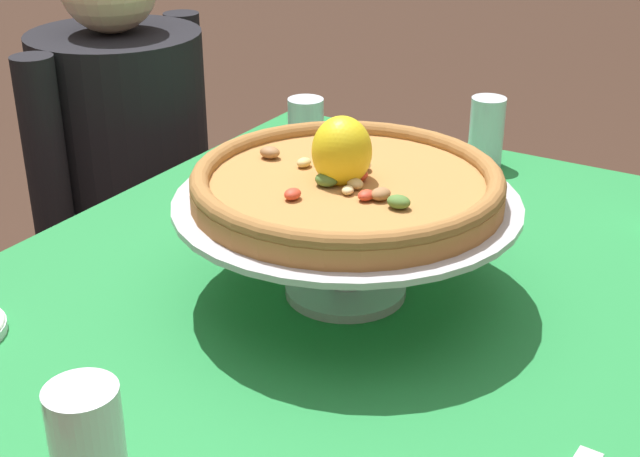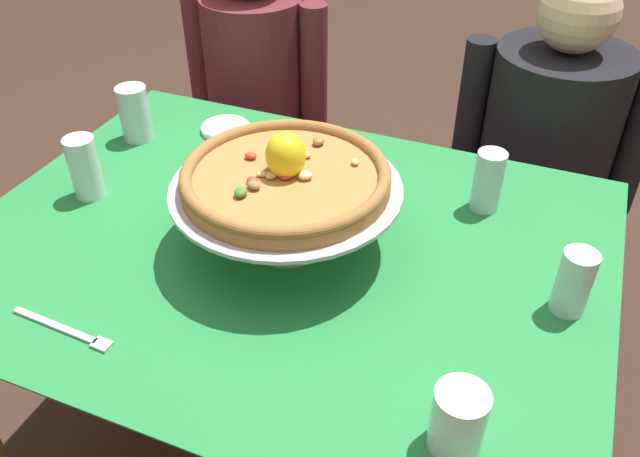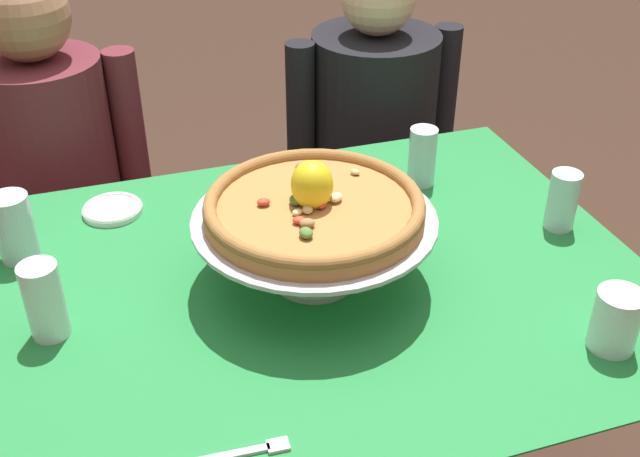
{
  "view_description": "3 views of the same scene",
  "coord_description": "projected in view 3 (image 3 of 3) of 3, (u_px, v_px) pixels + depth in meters",
  "views": [
    {
      "loc": [
        -0.87,
        -0.49,
        1.34
      ],
      "look_at": [
        0.04,
        0.05,
        0.84
      ],
      "focal_mm": 49.67,
      "sensor_mm": 36.0,
      "label": 1
    },
    {
      "loc": [
        0.45,
        -0.91,
        1.58
      ],
      "look_at": [
        0.07,
        0.03,
        0.79
      ],
      "focal_mm": 36.57,
      "sensor_mm": 36.0,
      "label": 2
    },
    {
      "loc": [
        -0.33,
        -1.1,
        1.63
      ],
      "look_at": [
        0.02,
        -0.01,
        0.88
      ],
      "focal_mm": 43.21,
      "sensor_mm": 36.0,
      "label": 3
    }
  ],
  "objects": [
    {
      "name": "water_glass_front_right",
      "position": [
        615.0,
        324.0,
        1.25
      ],
      "size": [
        0.08,
        0.08,
        0.11
      ],
      "color": "white",
      "rests_on": "dining_table"
    },
    {
      "name": "diner_left",
      "position": [
        66.0,
        212.0,
        2.03
      ],
      "size": [
        0.46,
        0.32,
        1.18
      ],
      "color": "#1E3833",
      "rests_on": "ground"
    },
    {
      "name": "pizza_stand",
      "position": [
        315.0,
        232.0,
        1.37
      ],
      "size": [
        0.44,
        0.44,
        0.13
      ],
      "color": "#B7B7C1",
      "rests_on": "dining_table"
    },
    {
      "name": "water_glass_back_right",
      "position": [
        422.0,
        160.0,
        1.7
      ],
      "size": [
        0.06,
        0.06,
        0.13
      ],
      "color": "silver",
      "rests_on": "dining_table"
    },
    {
      "name": "diner_right",
      "position": [
        372.0,
        160.0,
        2.28
      ],
      "size": [
        0.52,
        0.36,
        1.13
      ],
      "color": "black",
      "rests_on": "ground"
    },
    {
      "name": "pizza",
      "position": [
        315.0,
        207.0,
        1.34
      ],
      "size": [
        0.39,
        0.39,
        0.11
      ],
      "color": "#AD753D",
      "rests_on": "pizza_stand"
    },
    {
      "name": "side_plate",
      "position": [
        112.0,
        209.0,
        1.62
      ],
      "size": [
        0.12,
        0.12,
        0.02
      ],
      "color": "white",
      "rests_on": "dining_table"
    },
    {
      "name": "water_glass_side_right",
      "position": [
        562.0,
        204.0,
        1.55
      ],
      "size": [
        0.06,
        0.06,
        0.12
      ],
      "color": "silver",
      "rests_on": "dining_table"
    },
    {
      "name": "water_glass_side_left",
      "position": [
        46.0,
        305.0,
        1.27
      ],
      "size": [
        0.06,
        0.06,
        0.14
      ],
      "color": "white",
      "rests_on": "dining_table"
    },
    {
      "name": "water_glass_back_left",
      "position": [
        16.0,
        232.0,
        1.46
      ],
      "size": [
        0.07,
        0.07,
        0.14
      ],
      "color": "silver",
      "rests_on": "dining_table"
    },
    {
      "name": "dinner_fork",
      "position": [
        226.0,
        456.0,
        1.08
      ],
      "size": [
        0.21,
        0.03,
        0.01
      ],
      "color": "#B7B7C1",
      "rests_on": "dining_table"
    },
    {
      "name": "dining_table",
      "position": [
        309.0,
        324.0,
        1.49
      ],
      "size": [
        1.26,
        0.97,
        0.77
      ],
      "color": "olive",
      "rests_on": "ground"
    }
  ]
}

